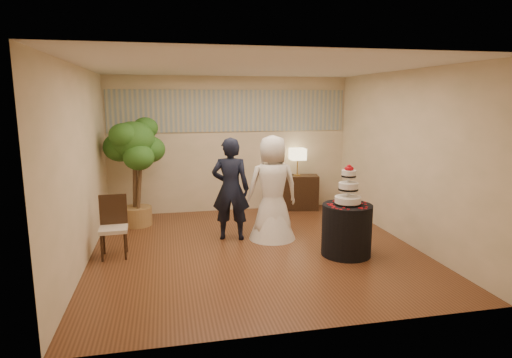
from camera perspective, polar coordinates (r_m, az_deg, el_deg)
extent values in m
cube|color=brown|center=(6.87, -0.12, -9.28)|extent=(5.00, 5.00, 0.00)
cube|color=white|center=(6.48, -0.13, 14.71)|extent=(5.00, 5.00, 0.00)
cube|color=beige|center=(8.97, -3.43, 4.59)|extent=(5.00, 0.06, 2.80)
cube|color=beige|center=(4.15, 6.99, -2.49)|extent=(5.00, 0.06, 2.80)
cube|color=beige|center=(6.50, -22.26, 1.53)|extent=(0.06, 5.00, 2.80)
cube|color=beige|center=(7.45, 19.07, 2.80)|extent=(0.06, 5.00, 2.80)
cube|color=#A3AA9A|center=(8.90, -3.46, 9.06)|extent=(4.90, 0.02, 0.85)
imported|color=black|center=(7.13, -3.40, -1.34)|extent=(0.71, 0.56, 1.73)
imported|color=white|center=(7.14, 2.20, -1.17)|extent=(0.87, 0.80, 1.76)
cylinder|color=black|center=(6.64, 11.99, -6.65)|extent=(0.92, 0.92, 0.78)
cube|color=black|center=(9.21, 5.48, -1.79)|extent=(0.94, 0.54, 0.74)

